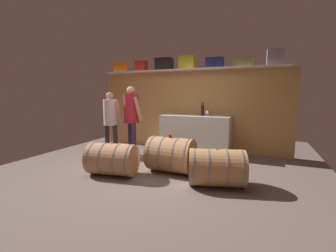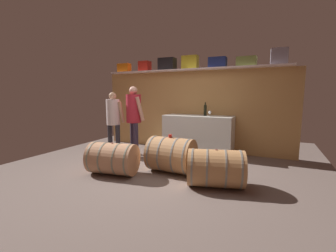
{
  "view_description": "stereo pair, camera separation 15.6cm",
  "coord_description": "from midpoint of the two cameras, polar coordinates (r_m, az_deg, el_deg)",
  "views": [
    {
      "loc": [
        1.78,
        -3.43,
        1.44
      ],
      "look_at": [
        0.25,
        0.24,
        0.89
      ],
      "focal_mm": 24.21,
      "sensor_mm": 36.0,
      "label": 1
    },
    {
      "loc": [
        1.92,
        -3.37,
        1.44
      ],
      "look_at": [
        0.25,
        0.24,
        0.89
      ],
      "focal_mm": 24.21,
      "sensor_mm": 36.0,
      "label": 2
    }
  ],
  "objects": [
    {
      "name": "ground_plane",
      "position": [
        4.61,
        -0.2,
        -10.42
      ],
      "size": [
        6.21,
        7.7,
        0.02
      ],
      "primitive_type": "cube",
      "color": "#675851"
    },
    {
      "name": "back_wall_panel",
      "position": [
        5.96,
        6.69,
        3.81
      ],
      "size": [
        5.01,
        0.1,
        2.03
      ],
      "primitive_type": "cube",
      "color": "tan",
      "rests_on": "ground"
    },
    {
      "name": "high_shelf_board",
      "position": [
        5.84,
        6.39,
        13.89
      ],
      "size": [
        4.61,
        0.4,
        0.03
      ],
      "primitive_type": "cube",
      "color": "silver",
      "rests_on": "back_wall_panel"
    },
    {
      "name": "toolcase_orange",
      "position": [
        6.75,
        -10.32,
        14.16
      ],
      "size": [
        0.37,
        0.2,
        0.24
      ],
      "primitive_type": "cube",
      "rotation": [
        0.0,
        0.0,
        -0.03
      ],
      "color": "orange",
      "rests_on": "high_shelf_board"
    },
    {
      "name": "toolcase_red",
      "position": [
        6.39,
        -5.15,
        14.72
      ],
      "size": [
        0.3,
        0.23,
        0.27
      ],
      "primitive_type": "cube",
      "rotation": [
        0.0,
        0.0,
        0.01
      ],
      "color": "red",
      "rests_on": "high_shelf_board"
    },
    {
      "name": "toolcase_black",
      "position": [
        6.08,
        0.58,
        15.29
      ],
      "size": [
        0.44,
        0.32,
        0.31
      ],
      "primitive_type": "cube",
      "rotation": [
        0.0,
        0.0,
        0.05
      ],
      "color": "black",
      "rests_on": "high_shelf_board"
    },
    {
      "name": "toolcase_yellow",
      "position": [
        5.86,
        6.35,
        15.62
      ],
      "size": [
        0.4,
        0.2,
        0.33
      ],
      "primitive_type": "cube",
      "rotation": [
        0.0,
        0.0,
        -0.02
      ],
      "color": "yellow",
      "rests_on": "high_shelf_board"
    },
    {
      "name": "toolcase_navy",
      "position": [
        5.67,
        13.19,
        15.27
      ],
      "size": [
        0.41,
        0.3,
        0.24
      ],
      "primitive_type": "cube",
      "rotation": [
        0.0,
        0.0,
        0.03
      ],
      "color": "navy",
      "rests_on": "high_shelf_board"
    },
    {
      "name": "toolcase_olive",
      "position": [
        5.57,
        19.94,
        15.02
      ],
      "size": [
        0.44,
        0.27,
        0.21
      ],
      "primitive_type": "cube",
      "rotation": [
        0.0,
        0.0,
        -0.07
      ],
      "color": "olive",
      "rests_on": "high_shelf_board"
    },
    {
      "name": "toolcase_grey",
      "position": [
        5.56,
        26.94,
        15.31
      ],
      "size": [
        0.34,
        0.27,
        0.34
      ],
      "primitive_type": "cube",
      "rotation": [
        0.0,
        0.0,
        0.05
      ],
      "color": "gray",
      "rests_on": "high_shelf_board"
    },
    {
      "name": "work_cabinet",
      "position": [
        5.6,
        8.34,
        -2.16
      ],
      "size": [
        1.67,
        0.6,
        0.94
      ],
      "primitive_type": "cube",
      "color": "white",
      "rests_on": "ground"
    },
    {
      "name": "wine_bottle_dark",
      "position": [
        5.55,
        10.15,
        4.08
      ],
      "size": [
        0.07,
        0.07,
        0.32
      ],
      "color": "black",
      "rests_on": "work_cabinet"
    },
    {
      "name": "wine_glass",
      "position": [
        5.37,
        11.3,
        3.31
      ],
      "size": [
        0.07,
        0.07,
        0.13
      ],
      "color": "white",
      "rests_on": "work_cabinet"
    },
    {
      "name": "wine_barrel_near",
      "position": [
        4.25,
        1.95,
        -7.24
      ],
      "size": [
        0.84,
        0.68,
        0.66
      ],
      "rotation": [
        0.0,
        0.0,
        -0.03
      ],
      "color": "#AE7E52",
      "rests_on": "ground"
    },
    {
      "name": "wine_barrel_far",
      "position": [
        4.25,
        -12.69,
        -8.01
      ],
      "size": [
        0.92,
        0.69,
        0.58
      ],
      "rotation": [
        0.0,
        0.0,
        0.16
      ],
      "color": "tan",
      "rests_on": "ground"
    },
    {
      "name": "wine_barrel_flank",
      "position": [
        3.69,
        13.14,
        -10.31
      ],
      "size": [
        0.98,
        0.79,
        0.6
      ],
      "rotation": [
        0.0,
        0.0,
        0.27
      ],
      "color": "#B5804E",
      "rests_on": "ground"
    },
    {
      "name": "tasting_cup",
      "position": [
        4.19,
        1.61,
        -2.51
      ],
      "size": [
        0.06,
        0.06,
        0.05
      ],
      "primitive_type": "cylinder",
      "color": "red",
      "rests_on": "wine_barrel_near"
    },
    {
      "name": "winemaker_pouring",
      "position": [
        5.53,
        -12.79,
        2.3
      ],
      "size": [
        0.46,
        0.39,
        1.49
      ],
      "rotation": [
        0.0,
        0.0,
        -0.16
      ],
      "color": "#2A2830",
      "rests_on": "ground"
    },
    {
      "name": "visitor_tasting",
      "position": [
        5.34,
        -7.73,
        3.11
      ],
      "size": [
        0.49,
        0.49,
        1.63
      ],
      "rotation": [
        0.0,
        0.0,
        -0.75
      ],
      "color": "#31273C",
      "rests_on": "ground"
    }
  ]
}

